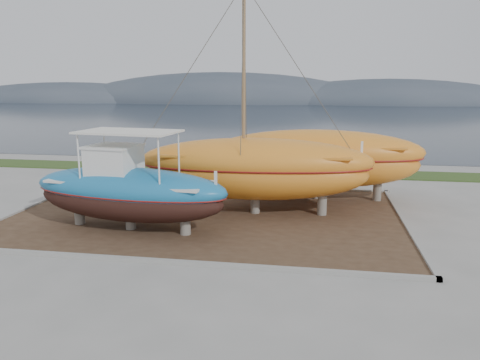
% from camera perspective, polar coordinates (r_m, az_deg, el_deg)
% --- Properties ---
extents(ground, '(140.00, 140.00, 0.00)m').
position_cam_1_polar(ground, '(18.77, -6.97, -7.70)').
color(ground, gray).
rests_on(ground, ground).
extents(dirt_patch, '(18.00, 12.00, 0.06)m').
position_cam_1_polar(dirt_patch, '(22.44, -4.11, -4.26)').
color(dirt_patch, '#422D1E').
rests_on(dirt_patch, ground).
extents(curb_frame, '(18.60, 12.60, 0.15)m').
position_cam_1_polar(curb_frame, '(22.43, -4.11, -4.15)').
color(curb_frame, gray).
rests_on(curb_frame, ground).
extents(grass_strip, '(44.00, 3.00, 0.08)m').
position_cam_1_polar(grass_strip, '(33.42, 0.48, 1.19)').
color(grass_strip, '#284219').
rests_on(grass_strip, ground).
extents(sea, '(260.00, 100.00, 0.04)m').
position_cam_1_polar(sea, '(87.31, 6.10, 7.77)').
color(sea, black).
rests_on(sea, ground).
extents(mountain_ridge, '(200.00, 36.00, 20.00)m').
position_cam_1_polar(mountain_ridge, '(142.17, 7.45, 9.33)').
color(mountain_ridge, '#333D49').
rests_on(mountain_ridge, ground).
extents(blue_caique, '(9.06, 3.80, 4.23)m').
position_cam_1_polar(blue_caique, '(20.24, -13.42, -0.09)').
color(blue_caique, '#1B72AB').
rests_on(blue_caique, dirt_patch).
extents(white_dinghy, '(4.12, 2.75, 1.16)m').
position_cam_1_polar(white_dinghy, '(26.95, -17.21, -0.68)').
color(white_dinghy, white).
rests_on(white_dinghy, dirt_patch).
extents(orange_sailboat, '(11.21, 3.89, 10.43)m').
position_cam_1_polar(orange_sailboat, '(21.80, 1.95, 9.30)').
color(orange_sailboat, orange).
rests_on(orange_sailboat, dirt_patch).
extents(orange_bare_hull, '(11.06, 3.40, 3.62)m').
position_cam_1_polar(orange_bare_hull, '(25.38, 9.41, 1.77)').
color(orange_bare_hull, orange).
rests_on(orange_bare_hull, dirt_patch).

